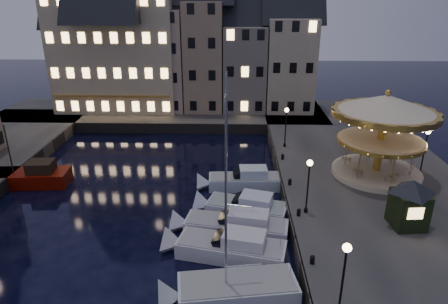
{
  "coord_description": "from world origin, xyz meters",
  "views": [
    {
      "loc": [
        1.86,
        -24.76,
        16.33
      ],
      "look_at": [
        1.0,
        8.0,
        3.2
      ],
      "focal_mm": 32.0,
      "sensor_mm": 36.0,
      "label": 1
    }
  ],
  "objects_px": {
    "streetlamp_b": "(308,179)",
    "motorboat_e": "(240,181)",
    "motorboat_a": "(227,291)",
    "carousel": "(384,120)",
    "bollard_d": "(283,156)",
    "ticket_kiosk": "(411,195)",
    "streetlamp_a": "(344,269)",
    "bollard_a": "(312,259)",
    "streetlamp_d": "(426,145)",
    "motorboat_c": "(231,226)",
    "bollard_c": "(290,181)",
    "red_fishing_boat": "(28,178)",
    "motorboat_b": "(225,248)",
    "motorboat_d": "(241,208)",
    "streetlamp_c": "(286,122)",
    "bollard_b": "(299,212)"
  },
  "relations": [
    {
      "from": "streetlamp_b",
      "to": "red_fishing_boat",
      "type": "relative_size",
      "value": 0.54
    },
    {
      "from": "motorboat_b",
      "to": "bollard_d",
      "type": "bearing_deg",
      "value": 68.96
    },
    {
      "from": "streetlamp_a",
      "to": "bollard_b",
      "type": "height_order",
      "value": "streetlamp_a"
    },
    {
      "from": "motorboat_b",
      "to": "motorboat_d",
      "type": "distance_m",
      "value": 5.38
    },
    {
      "from": "streetlamp_a",
      "to": "ticket_kiosk",
      "type": "bearing_deg",
      "value": 51.6
    },
    {
      "from": "motorboat_a",
      "to": "carousel",
      "type": "bearing_deg",
      "value": 47.92
    },
    {
      "from": "streetlamp_c",
      "to": "motorboat_e",
      "type": "height_order",
      "value": "streetlamp_c"
    },
    {
      "from": "bollard_c",
      "to": "bollard_d",
      "type": "relative_size",
      "value": 1.0
    },
    {
      "from": "motorboat_c",
      "to": "ticket_kiosk",
      "type": "relative_size",
      "value": 2.83
    },
    {
      "from": "motorboat_b",
      "to": "carousel",
      "type": "distance_m",
      "value": 17.64
    },
    {
      "from": "bollard_c",
      "to": "ticket_kiosk",
      "type": "distance_m",
      "value": 9.7
    },
    {
      "from": "bollard_a",
      "to": "streetlamp_b",
      "type": "bearing_deg",
      "value": 84.29
    },
    {
      "from": "streetlamp_d",
      "to": "ticket_kiosk",
      "type": "bearing_deg",
      "value": -118.42
    },
    {
      "from": "bollard_b",
      "to": "motorboat_b",
      "type": "height_order",
      "value": "motorboat_b"
    },
    {
      "from": "bollard_b",
      "to": "bollard_d",
      "type": "height_order",
      "value": "same"
    },
    {
      "from": "streetlamp_b",
      "to": "motorboat_e",
      "type": "height_order",
      "value": "streetlamp_b"
    },
    {
      "from": "red_fishing_boat",
      "to": "ticket_kiosk",
      "type": "height_order",
      "value": "red_fishing_boat"
    },
    {
      "from": "streetlamp_b",
      "to": "ticket_kiosk",
      "type": "height_order",
      "value": "streetlamp_b"
    },
    {
      "from": "bollard_b",
      "to": "motorboat_a",
      "type": "height_order",
      "value": "motorboat_a"
    },
    {
      "from": "bollard_b",
      "to": "bollard_d",
      "type": "bearing_deg",
      "value": 90.0
    },
    {
      "from": "streetlamp_b",
      "to": "bollard_d",
      "type": "relative_size",
      "value": 7.32
    },
    {
      "from": "carousel",
      "to": "streetlamp_d",
      "type": "bearing_deg",
      "value": 4.53
    },
    {
      "from": "streetlamp_d",
      "to": "carousel",
      "type": "bearing_deg",
      "value": -175.47
    },
    {
      "from": "streetlamp_a",
      "to": "motorboat_a",
      "type": "relative_size",
      "value": 0.32
    },
    {
      "from": "streetlamp_c",
      "to": "bollard_d",
      "type": "distance_m",
      "value": 4.29
    },
    {
      "from": "motorboat_c",
      "to": "motorboat_e",
      "type": "height_order",
      "value": "motorboat_c"
    },
    {
      "from": "motorboat_c",
      "to": "ticket_kiosk",
      "type": "distance_m",
      "value": 12.51
    },
    {
      "from": "bollard_d",
      "to": "ticket_kiosk",
      "type": "bearing_deg",
      "value": -58.21
    },
    {
      "from": "motorboat_b",
      "to": "motorboat_a",
      "type": "bearing_deg",
      "value": -86.81
    },
    {
      "from": "bollard_a",
      "to": "motorboat_a",
      "type": "distance_m",
      "value": 5.38
    },
    {
      "from": "streetlamp_a",
      "to": "streetlamp_c",
      "type": "height_order",
      "value": "same"
    },
    {
      "from": "motorboat_d",
      "to": "motorboat_e",
      "type": "distance_m",
      "value": 4.78
    },
    {
      "from": "streetlamp_d",
      "to": "red_fishing_boat",
      "type": "relative_size",
      "value": 0.54
    },
    {
      "from": "streetlamp_c",
      "to": "streetlamp_d",
      "type": "bearing_deg",
      "value": -29.91
    },
    {
      "from": "motorboat_d",
      "to": "ticket_kiosk",
      "type": "height_order",
      "value": "ticket_kiosk"
    },
    {
      "from": "streetlamp_b",
      "to": "motorboat_b",
      "type": "distance_m",
      "value": 7.66
    },
    {
      "from": "streetlamp_b",
      "to": "bollard_c",
      "type": "relative_size",
      "value": 7.32
    },
    {
      "from": "motorboat_e",
      "to": "red_fishing_boat",
      "type": "xyz_separation_m",
      "value": [
        -19.26,
        0.12,
        0.06
      ]
    },
    {
      "from": "motorboat_a",
      "to": "carousel",
      "type": "xyz_separation_m",
      "value": [
        12.9,
        14.29,
        5.8
      ]
    },
    {
      "from": "streetlamp_b",
      "to": "bollard_d",
      "type": "bearing_deg",
      "value": 93.43
    },
    {
      "from": "motorboat_a",
      "to": "motorboat_e",
      "type": "xyz_separation_m",
      "value": [
        0.86,
        14.02,
        0.1
      ]
    },
    {
      "from": "bollard_a",
      "to": "carousel",
      "type": "height_order",
      "value": "carousel"
    },
    {
      "from": "streetlamp_d",
      "to": "streetlamp_a",
      "type": "bearing_deg",
      "value": -123.61
    },
    {
      "from": "streetlamp_b",
      "to": "bollard_c",
      "type": "distance_m",
      "value": 5.14
    },
    {
      "from": "streetlamp_a",
      "to": "ticket_kiosk",
      "type": "height_order",
      "value": "streetlamp_a"
    },
    {
      "from": "streetlamp_a",
      "to": "motorboat_e",
      "type": "relative_size",
      "value": 0.56
    },
    {
      "from": "motorboat_d",
      "to": "motorboat_e",
      "type": "bearing_deg",
      "value": 90.86
    },
    {
      "from": "bollard_c",
      "to": "carousel",
      "type": "bearing_deg",
      "value": 15.47
    },
    {
      "from": "bollard_a",
      "to": "ticket_kiosk",
      "type": "height_order",
      "value": "ticket_kiosk"
    },
    {
      "from": "motorboat_a",
      "to": "motorboat_e",
      "type": "distance_m",
      "value": 14.04
    }
  ]
}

